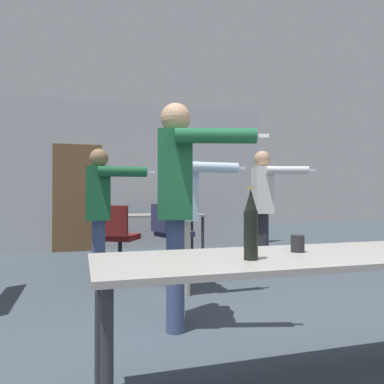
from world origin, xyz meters
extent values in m
cube|color=#B2B5B7|center=(0.00, 6.30, 1.46)|extent=(5.42, 0.10, 2.91)
cube|color=brown|center=(-1.10, 6.24, 1.02)|extent=(0.90, 0.02, 2.05)
cube|color=gray|center=(0.07, 0.51, 0.73)|extent=(2.14, 0.70, 0.03)
cylinder|color=#2D2D33|center=(-0.94, 0.22, 0.36)|extent=(0.05, 0.05, 0.71)
cylinder|color=#2D2D33|center=(-0.94, 0.80, 0.36)|extent=(0.05, 0.05, 0.71)
cube|color=gray|center=(0.05, 5.04, 0.73)|extent=(1.88, 0.75, 0.03)
cylinder|color=#2D2D33|center=(-0.83, 4.73, 0.36)|extent=(0.05, 0.05, 0.71)
cylinder|color=#2D2D33|center=(0.93, 4.73, 0.36)|extent=(0.05, 0.05, 0.71)
cylinder|color=#2D2D33|center=(-0.83, 5.36, 0.36)|extent=(0.05, 0.05, 0.71)
cylinder|color=#2D2D33|center=(0.93, 5.36, 0.36)|extent=(0.05, 0.05, 0.71)
cylinder|color=#28282D|center=(1.41, 3.55, 0.41)|extent=(0.13, 0.13, 0.82)
cylinder|color=#28282D|center=(1.36, 3.38, 0.41)|extent=(0.13, 0.13, 0.82)
cube|color=silver|center=(1.38, 3.46, 1.14)|extent=(0.34, 0.47, 0.64)
sphere|color=tan|center=(1.38, 3.46, 1.57)|extent=(0.23, 0.23, 0.23)
cylinder|color=silver|center=(1.46, 3.71, 1.12)|extent=(0.10, 0.10, 0.56)
cylinder|color=silver|center=(1.58, 3.13, 1.40)|extent=(0.56, 0.25, 0.10)
cube|color=white|center=(1.88, 3.05, 1.40)|extent=(0.13, 0.07, 0.03)
cylinder|color=#3D4C75|center=(-0.28, 1.78, 0.44)|extent=(0.14, 0.14, 0.87)
cylinder|color=#3D4C75|center=(-0.33, 1.59, 0.44)|extent=(0.14, 0.14, 0.87)
cube|color=#195633|center=(-0.30, 1.68, 1.22)|extent=(0.37, 0.52, 0.69)
sphere|color=tan|center=(-0.30, 1.68, 1.68)|extent=(0.24, 0.24, 0.24)
cylinder|color=#195633|center=(-0.23, 1.96, 1.20)|extent=(0.11, 0.11, 0.60)
cylinder|color=#195633|center=(-0.09, 1.33, 1.50)|extent=(0.60, 0.26, 0.11)
cube|color=white|center=(0.23, 1.25, 1.50)|extent=(0.13, 0.07, 0.03)
cylinder|color=beige|center=(0.01, 2.79, 0.40)|extent=(0.14, 0.14, 0.79)
cylinder|color=beige|center=(0.01, 2.60, 0.40)|extent=(0.14, 0.14, 0.79)
cube|color=silver|center=(0.01, 2.70, 1.11)|extent=(0.27, 0.46, 0.62)
sphere|color=brown|center=(0.01, 2.70, 1.53)|extent=(0.22, 0.22, 0.22)
cylinder|color=silver|center=(0.00, 2.97, 1.08)|extent=(0.11, 0.11, 0.54)
cylinder|color=silver|center=(0.29, 2.43, 1.35)|extent=(0.54, 0.13, 0.11)
cube|color=white|center=(0.59, 2.44, 1.35)|extent=(0.12, 0.04, 0.03)
cylinder|color=#3D4C75|center=(-0.82, 3.36, 0.39)|extent=(0.15, 0.15, 0.78)
cylinder|color=#3D4C75|center=(-0.84, 3.16, 0.39)|extent=(0.15, 0.15, 0.78)
cube|color=#195633|center=(-0.83, 3.26, 1.09)|extent=(0.30, 0.49, 0.61)
sphere|color=#936B4C|center=(-0.83, 3.26, 1.50)|extent=(0.22, 0.22, 0.22)
cylinder|color=#195633|center=(-0.81, 3.55, 1.06)|extent=(0.11, 0.11, 0.53)
cylinder|color=#195633|center=(-0.59, 2.94, 1.33)|extent=(0.54, 0.16, 0.11)
cube|color=white|center=(-0.30, 2.92, 1.33)|extent=(0.12, 0.05, 0.03)
cylinder|color=black|center=(0.34, 4.34, 0.01)|extent=(0.52, 0.52, 0.03)
cylinder|color=black|center=(0.34, 4.34, 0.23)|extent=(0.06, 0.06, 0.41)
cube|color=navy|center=(0.34, 4.34, 0.48)|extent=(0.58, 0.58, 0.08)
cube|color=navy|center=(0.09, 4.26, 0.73)|extent=(0.19, 0.43, 0.42)
cylinder|color=black|center=(-0.50, 4.18, 0.01)|extent=(0.52, 0.52, 0.03)
cylinder|color=black|center=(-0.50, 4.18, 0.23)|extent=(0.06, 0.06, 0.40)
cube|color=maroon|center=(-0.50, 4.18, 0.47)|extent=(0.63, 0.63, 0.08)
cube|color=maroon|center=(-0.62, 3.96, 0.72)|extent=(0.41, 0.27, 0.42)
cylinder|color=black|center=(-0.24, 0.42, 0.86)|extent=(0.07, 0.07, 0.24)
cone|color=black|center=(-0.24, 0.42, 1.03)|extent=(0.06, 0.06, 0.11)
cylinder|color=gold|center=(-0.24, 0.42, 1.09)|extent=(0.03, 0.03, 0.01)
cylinder|color=#232328|center=(0.11, 0.58, 0.79)|extent=(0.07, 0.07, 0.09)
camera|label=1|loc=(-1.03, -1.23, 1.05)|focal=35.00mm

